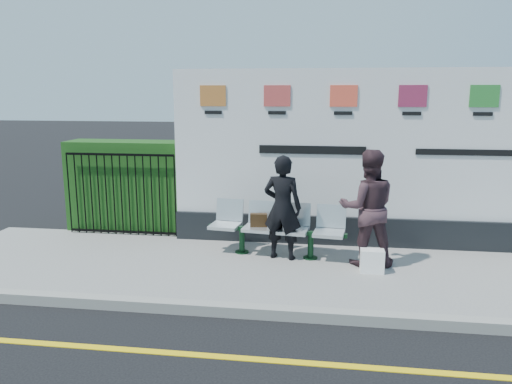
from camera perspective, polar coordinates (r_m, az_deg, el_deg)
ground at (r=5.51m, az=16.85°, el=-18.99°), size 80.00×80.00×0.00m
pavement at (r=7.73m, az=14.11°, el=-9.25°), size 14.00×3.00×0.12m
kerb at (r=6.35m, az=15.52°, el=-13.91°), size 14.00×0.18×0.14m
yellow_line at (r=5.50m, az=16.85°, el=-18.95°), size 14.00×0.10×0.01m
billboard at (r=8.75m, az=16.90°, el=2.24°), size 8.00×0.30×3.00m
hedge at (r=9.89m, az=-14.15°, el=0.76°), size 2.35×0.70×1.70m
railing at (r=9.50m, az=-15.14°, el=-0.22°), size 2.05×0.06×1.54m
bench at (r=8.12m, az=2.26°, el=-5.68°), size 2.24×0.83×0.47m
woman_left at (r=7.85m, az=3.04°, el=-1.78°), size 0.66×0.49×1.66m
woman_right at (r=7.75m, az=12.64°, el=-1.78°), size 0.93×0.76×1.78m
handbag_brown at (r=8.10m, az=0.30°, el=-3.22°), size 0.29×0.15×0.21m
carrier_bag_white at (r=7.61m, az=13.13°, el=-7.69°), size 0.34×0.21×0.34m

